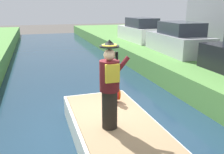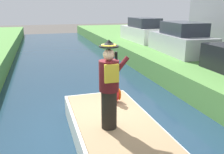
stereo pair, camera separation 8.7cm
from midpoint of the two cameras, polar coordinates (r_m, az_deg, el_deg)
ground_plane at (r=6.28m, az=-0.27°, el=-13.99°), size 80.00×80.00×0.00m
canal_water at (r=6.26m, az=-0.27°, el=-13.59°), size 6.02×48.00×0.10m
boat at (r=5.59m, az=1.52°, el=-13.39°), size 1.82×4.21×0.61m
person_pirate at (r=4.87m, az=-0.14°, el=-2.06°), size 0.61×0.42×1.85m
parrot_plush at (r=6.42m, az=0.96°, el=-3.86°), size 0.36×0.35×0.57m
parked_car_silver at (r=12.50m, az=15.99°, el=8.35°), size 1.91×4.08×1.50m
parked_car_white at (r=16.44m, az=7.47°, el=10.61°), size 1.80×4.04×1.50m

